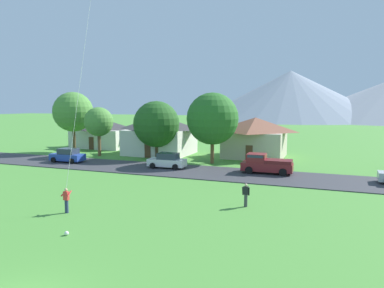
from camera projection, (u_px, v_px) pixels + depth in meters
road_strip at (221, 173)px, 37.13m from camera, size 160.00×7.25×0.08m
mountain_east_ridge at (290, 95)px, 163.01m from camera, size 86.47×86.47×22.09m
house_leftmost at (255, 137)px, 48.68m from camera, size 8.33×8.16×5.39m
house_right_center at (160, 134)px, 51.37m from camera, size 9.45×8.19×5.55m
house_rightmost at (103, 133)px, 59.27m from camera, size 9.73×6.70×4.74m
tree_near_left at (99, 122)px, 49.39m from camera, size 4.02×4.02×6.78m
tree_left_of_center at (73, 112)px, 53.19m from camera, size 5.90×5.90×8.98m
tree_center at (156, 124)px, 47.18m from camera, size 6.10×6.10×7.61m
tree_right_of_center at (212, 119)px, 43.14m from camera, size 6.30×6.30×8.60m
parked_car_blue_mid_west at (68, 156)px, 44.21m from camera, size 4.24×2.16×1.68m
parked_car_white_mid_east at (167, 161)px, 40.15m from camera, size 4.28×2.23×1.68m
pickup_truck_maroon_west_side at (266, 164)px, 37.07m from camera, size 5.24×2.41×1.99m
watcher_person at (246, 195)px, 25.22m from camera, size 0.56×0.24×1.68m
soccer_ball at (67, 233)px, 19.80m from camera, size 0.24×0.24×0.24m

